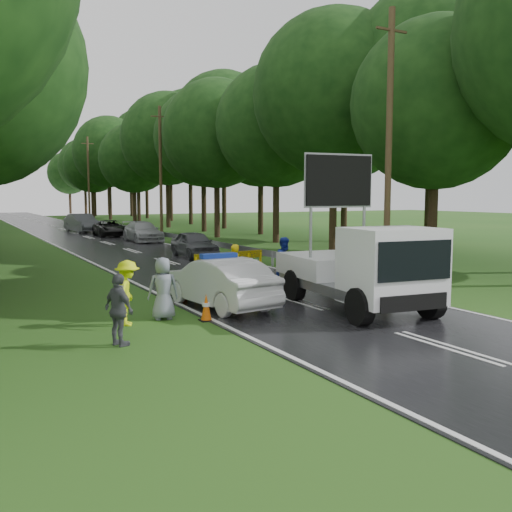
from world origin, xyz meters
TOP-DOWN VIEW (x-y plane):
  - ground at (0.00, 0.00)m, footprint 160.00×160.00m
  - road at (0.00, 30.00)m, footprint 7.00×140.00m
  - guardrail at (3.70, 29.67)m, footprint 0.12×60.06m
  - utility_pole_near at (5.20, 2.00)m, footprint 1.40×0.24m
  - utility_pole_mid at (5.20, 28.00)m, footprint 1.40×0.24m
  - utility_pole_far at (5.20, 54.00)m, footprint 1.40×0.24m
  - tree_right_near at (9.00, 2.00)m, footprint 7.92×7.92m
  - police_sedan at (-2.48, 0.36)m, footprint 2.06×4.50m
  - work_truck at (0.90, -1.99)m, footprint 2.99×5.77m
  - barrier at (-0.40, 4.00)m, footprint 2.89×0.46m
  - officer at (-0.94, 2.51)m, footprint 0.68×0.55m
  - civilian at (1.35, 3.00)m, footprint 0.98×0.84m
  - bystander_left at (-5.43, -0.63)m, footprint 0.93×1.20m
  - bystander_mid at (-6.13, -2.50)m, footprint 0.68×1.00m
  - bystander_right at (-4.42, -0.39)m, footprint 0.88×0.65m
  - queue_car_first at (1.97, 13.25)m, footprint 1.78×4.09m
  - queue_car_second at (2.57, 24.31)m, footprint 2.01×4.82m
  - queue_car_third at (1.79, 30.31)m, footprint 2.25×4.65m
  - queue_car_fourth at (0.80, 36.31)m, footprint 2.37×5.12m
  - cone_near_left at (-3.50, -1.09)m, footprint 0.34×0.34m
  - cone_center at (-1.00, 2.00)m, footprint 0.37×0.37m
  - cone_far at (1.40, 4.80)m, footprint 0.31×0.31m
  - cone_left_mid at (-2.96, 1.94)m, footprint 0.32×0.32m
  - cone_right at (3.26, 1.50)m, footprint 0.31×0.31m

SIDE VIEW (x-z plane):
  - ground at x=0.00m, z-range 0.00..0.00m
  - road at x=0.00m, z-range 0.00..0.02m
  - cone_far at x=1.40m, z-range -0.01..0.64m
  - cone_right at x=3.26m, z-range -0.01..0.65m
  - cone_left_mid at x=-2.96m, z-range -0.01..0.67m
  - cone_near_left at x=-3.50m, z-range -0.01..0.70m
  - cone_center at x=-1.00m, z-range -0.01..0.78m
  - guardrail at x=3.70m, z-range 0.20..0.90m
  - queue_car_third at x=1.79m, z-range 0.00..1.28m
  - queue_car_first at x=1.97m, z-range 0.00..1.37m
  - queue_car_second at x=2.57m, z-range 0.00..1.39m
  - police_sedan at x=-2.48m, z-range -0.07..1.51m
  - bystander_mid at x=-6.13m, z-range 0.00..1.58m
  - officer at x=-0.94m, z-range 0.00..1.62m
  - queue_car_fourth at x=0.80m, z-range 0.00..1.62m
  - bystander_left at x=-5.43m, z-range 0.00..1.64m
  - bystander_right at x=-4.42m, z-range 0.00..1.64m
  - civilian at x=1.35m, z-range 0.00..1.74m
  - barrier at x=-0.40m, z-range 0.31..1.51m
  - work_truck at x=0.90m, z-range -1.01..3.41m
  - utility_pole_near at x=5.20m, z-range 0.06..10.06m
  - utility_pole_mid at x=5.20m, z-range 0.06..10.06m
  - utility_pole_far at x=5.20m, z-range 0.06..10.06m
  - tree_right_near at x=9.00m, z-range 1.79..13.31m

